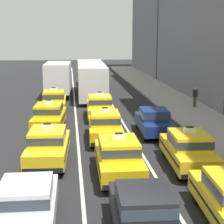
% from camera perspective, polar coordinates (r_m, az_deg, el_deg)
% --- Properties ---
extents(lane_stripe_left_center, '(0.14, 80.00, 0.01)m').
position_cam_1_polar(lane_stripe_left_center, '(28.80, -5.46, -0.42)').
color(lane_stripe_left_center, silver).
rests_on(lane_stripe_left_center, ground).
extents(lane_stripe_center_right, '(0.14, 80.00, 0.01)m').
position_cam_1_polar(lane_stripe_center_right, '(29.02, 0.86, -0.28)').
color(lane_stripe_center_right, silver).
rests_on(lane_stripe_center_right, ground).
extents(sidewalk_curb, '(4.00, 90.00, 0.15)m').
position_cam_1_polar(sidewalk_curb, '(25.61, 14.84, -2.14)').
color(sidewalk_curb, '#9E9993').
rests_on(sidewalk_curb, ground).
extents(sedan_left_nearest, '(1.80, 4.32, 1.58)m').
position_cam_1_polar(sedan_left_nearest, '(12.39, -12.65, -13.37)').
color(sedan_left_nearest, black).
rests_on(sedan_left_nearest, ground).
extents(taxi_left_second, '(2.05, 4.65, 1.96)m').
position_cam_1_polar(taxi_left_second, '(18.24, -9.55, -4.89)').
color(taxi_left_second, black).
rests_on(taxi_left_second, ground).
extents(taxi_left_third, '(2.14, 4.68, 1.96)m').
position_cam_1_polar(taxi_left_third, '(24.51, -9.40, -0.59)').
color(taxi_left_third, black).
rests_on(taxi_left_third, ground).
extents(taxi_left_fourth, '(1.82, 4.56, 1.96)m').
position_cam_1_polar(taxi_left_fourth, '(29.96, -8.68, 1.68)').
color(taxi_left_fourth, black).
rests_on(taxi_left_fourth, ground).
extents(box_truck_left_fifth, '(2.53, 7.05, 3.27)m').
position_cam_1_polar(box_truck_left_fifth, '(37.53, -7.98, 5.10)').
color(box_truck_left_fifth, black).
rests_on(box_truck_left_fifth, ground).
extents(sedan_center_nearest, '(1.87, 4.35, 1.58)m').
position_cam_1_polar(sedan_center_nearest, '(11.64, 4.80, -14.83)').
color(sedan_center_nearest, black).
rests_on(sedan_center_nearest, ground).
extents(taxi_center_second, '(1.87, 4.58, 1.96)m').
position_cam_1_polar(taxi_center_second, '(16.36, 0.98, -6.68)').
color(taxi_center_second, black).
rests_on(taxi_center_second, ground).
extents(taxi_center_third, '(1.98, 4.62, 1.96)m').
position_cam_1_polar(taxi_center_third, '(21.71, -1.07, -2.03)').
color(taxi_center_third, black).
rests_on(taxi_center_third, ground).
extents(taxi_center_fourth, '(1.95, 4.61, 1.96)m').
position_cam_1_polar(taxi_center_fourth, '(27.37, -1.84, 0.85)').
color(taxi_center_fourth, black).
rests_on(taxi_center_fourth, ground).
extents(bus_center_fifth, '(2.70, 11.24, 3.22)m').
position_cam_1_polar(bus_center_fifth, '(36.73, -3.15, 5.12)').
color(bus_center_fifth, black).
rests_on(bus_center_fifth, ground).
extents(taxi_center_sixth, '(1.83, 4.56, 1.96)m').
position_cam_1_polar(taxi_center_sixth, '(45.28, -3.87, 5.17)').
color(taxi_center_sixth, black).
rests_on(taxi_center_sixth, ground).
extents(taxi_right_second, '(2.02, 4.64, 1.96)m').
position_cam_1_polar(taxi_right_second, '(17.73, 11.37, -5.45)').
color(taxi_right_second, black).
rests_on(taxi_right_second, ground).
extents(sedan_right_third, '(1.90, 4.36, 1.58)m').
position_cam_1_polar(sedan_right_third, '(23.16, 6.28, -1.30)').
color(sedan_right_third, black).
rests_on(sedan_right_third, ground).
extents(pedestrian_trailing, '(0.36, 0.24, 1.60)m').
position_cam_1_polar(pedestrian_trailing, '(31.62, 12.31, 2.21)').
color(pedestrian_trailing, '#473828').
rests_on(pedestrian_trailing, sidewalk_curb).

